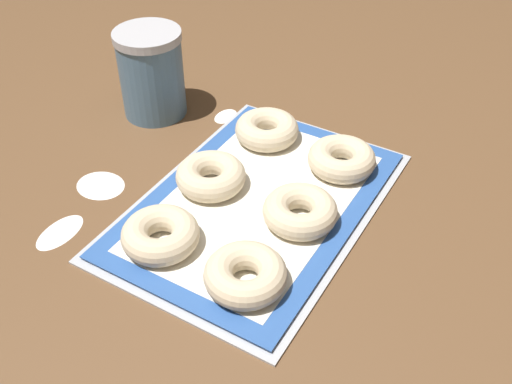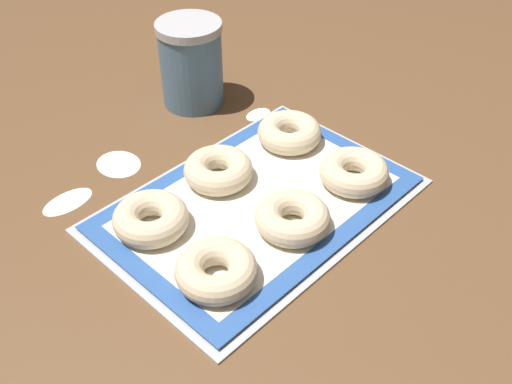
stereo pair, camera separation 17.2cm
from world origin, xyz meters
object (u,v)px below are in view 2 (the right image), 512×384
Objects in this scene: bagel_front_left at (216,270)px; bagel_front_right at (354,172)px; bagel_back_center at (218,170)px; bagel_back_left at (151,218)px; baking_tray at (256,205)px; flour_canister at (191,64)px; bagel_front_center at (292,218)px; bagel_back_right at (289,132)px.

bagel_front_right is (0.31, -0.00, 0.00)m from bagel_front_left.
bagel_front_right and bagel_back_center have the same top height.
baking_tray is at bearing -24.73° from bagel_back_left.
flour_canister is (0.31, 0.40, 0.05)m from bagel_front_left.
bagel_front_left is at bearing 179.21° from bagel_front_right.
bagel_back_left is 1.00× the size of bagel_back_center.
bagel_back_right is at bearing 42.68° from bagel_front_center.
bagel_back_center is (-0.00, 0.09, 0.03)m from baking_tray.
bagel_back_left is at bearing 155.27° from baking_tray.
baking_tray is 0.17m from bagel_front_right.
bagel_front_left is at bearing -155.01° from bagel_back_right.
bagel_front_right is 0.16m from bagel_back_right.
flour_canister reaches higher than baking_tray.
bagel_front_center is at bearing -137.32° from bagel_back_right.
bagel_back_right is (0.17, -0.01, 0.00)m from bagel_back_center.
bagel_back_center is (-0.15, 0.17, 0.00)m from bagel_front_right.
bagel_front_left is 1.00× the size of bagel_back_center.
bagel_front_left reaches higher than baking_tray.
bagel_front_left and bagel_front_center have the same top height.
baking_tray is 4.32× the size of bagel_back_center.
bagel_front_left is at bearing -91.33° from bagel_back_left.
bagel_front_right is at bearing -26.56° from bagel_back_left.
bagel_back_right is at bearing 24.99° from bagel_front_left.
flour_canister is at bearing 90.52° from bagel_front_right.
bagel_back_center is 0.17m from bagel_back_right.
bagel_back_right is 0.25m from flour_canister.
bagel_front_center is at bearing -1.73° from bagel_front_left.
bagel_front_left is 1.00× the size of bagel_back_right.
bagel_back_left is at bearing 153.44° from bagel_front_right.
bagel_front_left and bagel_back_center have the same top height.
bagel_front_center is at bearing -90.87° from bagel_back_center.
baking_tray is at bearing -114.79° from flour_canister.
bagel_back_right is at bearing 24.14° from baking_tray.
bagel_back_left is (0.00, 0.15, 0.00)m from bagel_front_left.
bagel_front_right and bagel_back_left have the same top height.
baking_tray is 4.32× the size of bagel_front_center.
bagel_back_left is 0.40m from flour_canister.
bagel_front_left is 0.68× the size of flour_canister.
bagel_front_left is 0.23m from bagel_back_center.
bagel_back_left is 0.16m from bagel_back_center.
baking_tray is 0.18m from bagel_back_right.
bagel_front_center is 0.68× the size of flour_canister.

